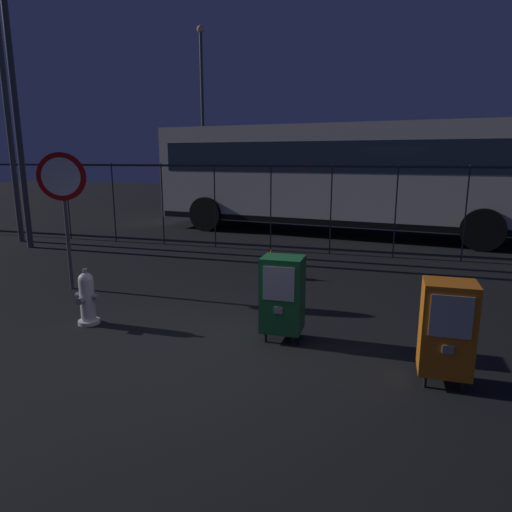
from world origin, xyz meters
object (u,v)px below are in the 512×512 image
at_px(newspaper_box_secondary, 447,328).
at_px(traffic_cone, 271,263).
at_px(bus_near, 341,173).
at_px(fire_hydrant, 87,298).
at_px(street_light_near_left, 0,45).
at_px(street_light_near_right, 9,50).
at_px(street_light_far_left, 202,105).
at_px(newspaper_box_primary, 282,294).
at_px(stop_sign, 63,192).

xyz_separation_m(newspaper_box_secondary, traffic_cone, (-2.59, 3.41, -0.31)).
bearing_deg(traffic_cone, bus_near, 83.01).
xyz_separation_m(fire_hydrant, street_light_near_left, (-5.41, 4.66, 4.41)).
bearing_deg(newspaper_box_secondary, street_light_near_left, 152.43).
height_order(fire_hydrant, street_light_near_right, street_light_near_right).
xyz_separation_m(street_light_near_left, street_light_far_left, (0.87, 10.33, -0.33)).
distance_m(fire_hydrant, bus_near, 8.78).
height_order(newspaper_box_primary, bus_near, bus_near).
bearing_deg(fire_hydrant, newspaper_box_secondary, -5.63).
relative_size(newspaper_box_primary, bus_near, 0.09).
bearing_deg(newspaper_box_primary, street_light_far_left, 115.71).
distance_m(newspaper_box_primary, street_light_far_left, 16.86).
bearing_deg(street_light_near_left, stop_sign, -39.02).
height_order(fire_hydrant, bus_near, bus_near).
bearing_deg(street_light_near_left, traffic_cone, -13.18).
distance_m(newspaper_box_primary, stop_sign, 4.14).
relative_size(newspaper_box_secondary, bus_near, 0.09).
bearing_deg(newspaper_box_primary, bus_near, 91.34).
xyz_separation_m(newspaper_box_secondary, street_light_far_left, (-8.87, 15.41, 3.86)).
height_order(fire_hydrant, newspaper_box_primary, newspaper_box_primary).
xyz_separation_m(newspaper_box_primary, street_light_far_left, (-7.12, 14.79, 3.86)).
bearing_deg(newspaper_box_primary, street_light_near_left, 150.84).
distance_m(traffic_cone, street_light_near_right, 7.66).
relative_size(newspaper_box_primary, street_light_near_left, 0.12).
height_order(stop_sign, street_light_near_left, street_light_near_left).
xyz_separation_m(fire_hydrant, street_light_far_left, (-4.55, 14.98, 4.08)).
relative_size(stop_sign, bus_near, 0.21).
relative_size(fire_hydrant, newspaper_box_secondary, 0.73).
relative_size(newspaper_box_secondary, street_light_near_right, 0.13).
xyz_separation_m(newspaper_box_primary, bus_near, (-0.19, 8.14, 1.14)).
xyz_separation_m(bus_near, street_light_far_left, (-6.93, 6.64, 2.72)).
height_order(street_light_near_left, street_light_near_right, street_light_near_left).
distance_m(fire_hydrant, street_light_near_left, 8.39).
bearing_deg(street_light_far_left, fire_hydrant, -73.12).
distance_m(stop_sign, street_light_far_left, 14.34).
distance_m(newspaper_box_secondary, street_light_near_right, 10.70).
distance_m(street_light_near_left, street_light_near_right, 1.07).
bearing_deg(fire_hydrant, street_light_far_left, 106.88).
xyz_separation_m(fire_hydrant, bus_near, (2.38, 8.34, 1.36)).
bearing_deg(traffic_cone, fire_hydrant, -120.02).
bearing_deg(newspaper_box_secondary, traffic_cone, 127.27).
distance_m(traffic_cone, street_light_far_left, 14.17).
height_order(fire_hydrant, stop_sign, stop_sign).
bearing_deg(street_light_near_left, bus_near, 25.31).
bearing_deg(traffic_cone, street_light_near_left, 166.82).
bearing_deg(street_light_far_left, newspaper_box_primary, -64.29).
xyz_separation_m(fire_hydrant, street_light_near_right, (-4.59, 4.05, 4.12)).
xyz_separation_m(newspaper_box_secondary, stop_sign, (-5.60, 1.73, 1.03)).
distance_m(bus_near, street_light_near_left, 9.15).
bearing_deg(newspaper_box_primary, street_light_near_right, 151.74).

